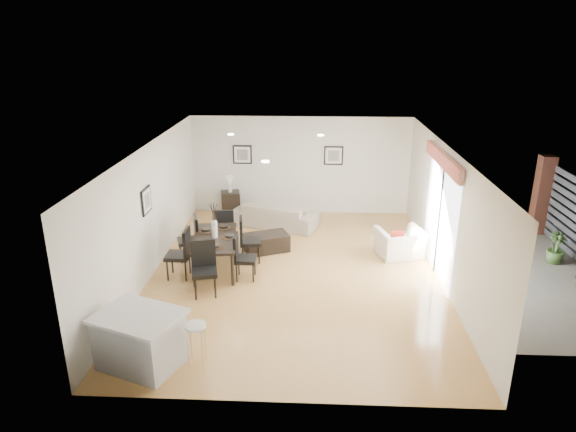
{
  "coord_description": "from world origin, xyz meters",
  "views": [
    {
      "loc": [
        0.33,
        -9.78,
        4.8
      ],
      "look_at": [
        -0.17,
        0.4,
        1.16
      ],
      "focal_mm": 32.0,
      "sensor_mm": 36.0,
      "label": 1
    }
  ],
  "objects_px": {
    "dining_chair_enear": "(241,254)",
    "dining_chair_head": "(204,265)",
    "dining_chair_wfar": "(192,236)",
    "dining_table": "(215,240)",
    "sofa": "(276,215)",
    "coffee_table": "(266,242)",
    "dining_chair_efar": "(246,237)",
    "kitchen_island": "(140,339)",
    "bar_stool": "(196,331)",
    "armchair": "(400,243)",
    "dining_chair_foot": "(224,227)",
    "side_table": "(231,203)",
    "dining_chair_wnear": "(182,251)"
  },
  "relations": [
    {
      "from": "sofa",
      "to": "dining_chair_foot",
      "type": "xyz_separation_m",
      "value": [
        -1.09,
        -1.56,
        0.24
      ]
    },
    {
      "from": "dining_chair_efar",
      "to": "side_table",
      "type": "bearing_deg",
      "value": 7.61
    },
    {
      "from": "dining_chair_wfar",
      "to": "dining_chair_foot",
      "type": "bearing_deg",
      "value": 115.42
    },
    {
      "from": "dining_chair_enear",
      "to": "dining_chair_head",
      "type": "distance_m",
      "value": 0.9
    },
    {
      "from": "dining_chair_foot",
      "to": "side_table",
      "type": "height_order",
      "value": "dining_chair_foot"
    },
    {
      "from": "dining_chair_enear",
      "to": "side_table",
      "type": "xyz_separation_m",
      "value": [
        -0.83,
        3.9,
        -0.21
      ]
    },
    {
      "from": "sofa",
      "to": "armchair",
      "type": "distance_m",
      "value": 3.45
    },
    {
      "from": "side_table",
      "to": "kitchen_island",
      "type": "bearing_deg",
      "value": -92.55
    },
    {
      "from": "armchair",
      "to": "dining_chair_head",
      "type": "height_order",
      "value": "dining_chair_head"
    },
    {
      "from": "dining_chair_head",
      "to": "side_table",
      "type": "relative_size",
      "value": 1.59
    },
    {
      "from": "dining_chair_wfar",
      "to": "coffee_table",
      "type": "distance_m",
      "value": 1.74
    },
    {
      "from": "armchair",
      "to": "dining_chair_efar",
      "type": "height_order",
      "value": "dining_chair_efar"
    },
    {
      "from": "dining_chair_wnear",
      "to": "bar_stool",
      "type": "distance_m",
      "value": 3.13
    },
    {
      "from": "dining_chair_foot",
      "to": "coffee_table",
      "type": "height_order",
      "value": "dining_chair_foot"
    },
    {
      "from": "armchair",
      "to": "bar_stool",
      "type": "height_order",
      "value": "bar_stool"
    },
    {
      "from": "dining_chair_wfar",
      "to": "dining_chair_efar",
      "type": "bearing_deg",
      "value": 69.35
    },
    {
      "from": "dining_chair_wfar",
      "to": "dining_table",
      "type": "bearing_deg",
      "value": 34.23
    },
    {
      "from": "bar_stool",
      "to": "kitchen_island",
      "type": "bearing_deg",
      "value": 180.0
    },
    {
      "from": "dining_chair_enear",
      "to": "coffee_table",
      "type": "height_order",
      "value": "dining_chair_enear"
    },
    {
      "from": "sofa",
      "to": "dining_chair_head",
      "type": "relative_size",
      "value": 2.02
    },
    {
      "from": "bar_stool",
      "to": "dining_table",
      "type": "bearing_deg",
      "value": 95.56
    },
    {
      "from": "dining_chair_efar",
      "to": "kitchen_island",
      "type": "distance_m",
      "value": 4.01
    },
    {
      "from": "dining_chair_foot",
      "to": "kitchen_island",
      "type": "distance_m",
      "value": 4.53
    },
    {
      "from": "dining_chair_wfar",
      "to": "dining_chair_enear",
      "type": "xyz_separation_m",
      "value": [
        1.23,
        -0.9,
        -0.02
      ]
    },
    {
      "from": "armchair",
      "to": "kitchen_island",
      "type": "height_order",
      "value": "kitchen_island"
    },
    {
      "from": "dining_chair_foot",
      "to": "side_table",
      "type": "xyz_separation_m",
      "value": [
        -0.23,
        2.39,
        -0.22
      ]
    },
    {
      "from": "sofa",
      "to": "dining_chair_efar",
      "type": "distance_m",
      "value": 2.28
    },
    {
      "from": "dining_table",
      "to": "dining_chair_wnear",
      "type": "height_order",
      "value": "dining_chair_wnear"
    },
    {
      "from": "sofa",
      "to": "coffee_table",
      "type": "relative_size",
      "value": 2.14
    },
    {
      "from": "dining_chair_efar",
      "to": "dining_chair_foot",
      "type": "height_order",
      "value": "dining_chair_efar"
    },
    {
      "from": "dining_table",
      "to": "coffee_table",
      "type": "distance_m",
      "value": 1.5
    },
    {
      "from": "sofa",
      "to": "coffee_table",
      "type": "height_order",
      "value": "sofa"
    },
    {
      "from": "side_table",
      "to": "dining_chair_foot",
      "type": "bearing_deg",
      "value": -84.5
    },
    {
      "from": "dining_chair_efar",
      "to": "dining_chair_foot",
      "type": "xyz_separation_m",
      "value": [
        -0.6,
        0.65,
        -0.01
      ]
    },
    {
      "from": "dining_chair_wnear",
      "to": "kitchen_island",
      "type": "xyz_separation_m",
      "value": [
        0.08,
        -2.98,
        -0.16
      ]
    },
    {
      "from": "dining_chair_wfar",
      "to": "bar_stool",
      "type": "xyz_separation_m",
      "value": [
        0.95,
        -3.88,
        0.06
      ]
    },
    {
      "from": "dining_chair_foot",
      "to": "dining_chair_efar",
      "type": "bearing_deg",
      "value": 122.79
    },
    {
      "from": "armchair",
      "to": "dining_chair_head",
      "type": "relative_size",
      "value": 0.94
    },
    {
      "from": "dining_chair_wfar",
      "to": "dining_chair_foot",
      "type": "relative_size",
      "value": 1.0
    },
    {
      "from": "coffee_table",
      "to": "kitchen_island",
      "type": "relative_size",
      "value": 0.67
    },
    {
      "from": "dining_table",
      "to": "dining_chair_wfar",
      "type": "height_order",
      "value": "dining_chair_wfar"
    },
    {
      "from": "dining_table",
      "to": "dining_chair_enear",
      "type": "height_order",
      "value": "dining_chair_enear"
    },
    {
      "from": "dining_chair_head",
      "to": "bar_stool",
      "type": "distance_m",
      "value": 2.37
    },
    {
      "from": "armchair",
      "to": "dining_chair_wnear",
      "type": "distance_m",
      "value": 4.83
    },
    {
      "from": "dining_chair_foot",
      "to": "side_table",
      "type": "bearing_deg",
      "value": -94.09
    },
    {
      "from": "dining_chair_enear",
      "to": "dining_chair_efar",
      "type": "distance_m",
      "value": 0.86
    },
    {
      "from": "dining_chair_head",
      "to": "dining_chair_wnear",
      "type": "bearing_deg",
      "value": 119.51
    },
    {
      "from": "dining_chair_enear",
      "to": "dining_chair_head",
      "type": "relative_size",
      "value": 0.91
    },
    {
      "from": "dining_chair_head",
      "to": "kitchen_island",
      "type": "height_order",
      "value": "dining_chair_head"
    },
    {
      "from": "sofa",
      "to": "dining_chair_enear",
      "type": "xyz_separation_m",
      "value": [
        -0.49,
        -3.08,
        0.23
      ]
    }
  ]
}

